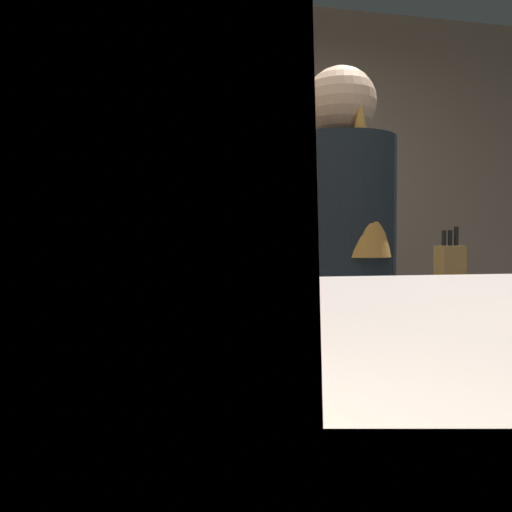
{
  "coord_description": "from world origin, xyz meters",
  "views": [
    {
      "loc": [
        -0.37,
        -1.28,
        1.13
      ],
      "look_at": [
        -0.25,
        -0.75,
        1.11
      ],
      "focal_mm": 37.33,
      "sensor_mm": 36.0,
      "label": 1
    }
  ],
  "objects_px": {
    "bartender": "(341,295)",
    "chefs_knife": "(369,296)",
    "knife_block": "(450,269)",
    "bottle_soy": "(203,213)",
    "pint_glass_near": "(118,27)",
    "mixing_bowl": "(237,293)",
    "bottle_hot_sauce": "(180,214)",
    "bottle_olive_oil": "(167,217)",
    "bottle_vinegar": "(200,219)"
  },
  "relations": [
    {
      "from": "bartender",
      "to": "chefs_knife",
      "type": "xyz_separation_m",
      "value": [
        0.28,
        0.41,
        -0.05
      ]
    },
    {
      "from": "knife_block",
      "to": "bottle_soy",
      "type": "bearing_deg",
      "value": 126.81
    },
    {
      "from": "chefs_knife",
      "to": "bottle_soy",
      "type": "bearing_deg",
      "value": 95.79
    },
    {
      "from": "knife_block",
      "to": "pint_glass_near",
      "type": "relative_size",
      "value": 2.12
    },
    {
      "from": "chefs_knife",
      "to": "mixing_bowl",
      "type": "bearing_deg",
      "value": 161.38
    },
    {
      "from": "chefs_knife",
      "to": "pint_glass_near",
      "type": "height_order",
      "value": "pint_glass_near"
    },
    {
      "from": "knife_block",
      "to": "pint_glass_near",
      "type": "distance_m",
      "value": 2.24
    },
    {
      "from": "bottle_soy",
      "to": "bottle_hot_sauce",
      "type": "relative_size",
      "value": 1.06
    },
    {
      "from": "chefs_knife",
      "to": "bottle_olive_oil",
      "type": "height_order",
      "value": "bottle_olive_oil"
    },
    {
      "from": "knife_block",
      "to": "chefs_knife",
      "type": "bearing_deg",
      "value": 179.89
    },
    {
      "from": "bottle_soy",
      "to": "bottle_hot_sauce",
      "type": "xyz_separation_m",
      "value": [
        -0.13,
        0.01,
        -0.01
      ]
    },
    {
      "from": "pint_glass_near",
      "to": "bottle_soy",
      "type": "relative_size",
      "value": 0.48
    },
    {
      "from": "pint_glass_near",
      "to": "bottle_hot_sauce",
      "type": "bearing_deg",
      "value": 85.47
    },
    {
      "from": "chefs_knife",
      "to": "bottle_vinegar",
      "type": "height_order",
      "value": "bottle_vinegar"
    },
    {
      "from": "knife_block",
      "to": "mixing_bowl",
      "type": "xyz_separation_m",
      "value": [
        -0.88,
        0.0,
        -0.08
      ]
    },
    {
      "from": "bottle_olive_oil",
      "to": "bottle_soy",
      "type": "bearing_deg",
      "value": -0.08
    },
    {
      "from": "chefs_knife",
      "to": "bottle_vinegar",
      "type": "distance_m",
      "value": 1.43
    },
    {
      "from": "bottle_vinegar",
      "to": "bottle_hot_sauce",
      "type": "xyz_separation_m",
      "value": [
        -0.13,
        -0.11,
        0.02
      ]
    },
    {
      "from": "bottle_soy",
      "to": "mixing_bowl",
      "type": "bearing_deg",
      "value": -90.4
    },
    {
      "from": "pint_glass_near",
      "to": "bottle_vinegar",
      "type": "height_order",
      "value": "bottle_vinegar"
    },
    {
      "from": "mixing_bowl",
      "to": "bottle_hot_sauce",
      "type": "relative_size",
      "value": 0.69
    },
    {
      "from": "bottle_vinegar",
      "to": "bottle_olive_oil",
      "type": "height_order",
      "value": "bottle_olive_oil"
    },
    {
      "from": "knife_block",
      "to": "bottle_soy",
      "type": "height_order",
      "value": "bottle_soy"
    },
    {
      "from": "bottle_hot_sauce",
      "to": "bottle_soy",
      "type": "bearing_deg",
      "value": -6.6
    },
    {
      "from": "knife_block",
      "to": "bottle_olive_oil",
      "type": "height_order",
      "value": "bottle_olive_oil"
    },
    {
      "from": "mixing_bowl",
      "to": "pint_glass_near",
      "type": "relative_size",
      "value": 1.35
    },
    {
      "from": "bottle_hot_sauce",
      "to": "chefs_knife",
      "type": "bearing_deg",
      "value": -61.24
    },
    {
      "from": "bottle_vinegar",
      "to": "bottle_hot_sauce",
      "type": "distance_m",
      "value": 0.17
    },
    {
      "from": "bartender",
      "to": "pint_glass_near",
      "type": "bearing_deg",
      "value": 143.43
    },
    {
      "from": "bartender",
      "to": "pint_glass_near",
      "type": "xyz_separation_m",
      "value": [
        -0.61,
        -1.46,
        0.2
      ]
    },
    {
      "from": "bartender",
      "to": "pint_glass_near",
      "type": "relative_size",
      "value": 12.69
    },
    {
      "from": "bottle_soy",
      "to": "bottle_vinegar",
      "type": "xyz_separation_m",
      "value": [
        0.0,
        0.13,
        -0.03
      ]
    },
    {
      "from": "bottle_olive_oil",
      "to": "bottle_hot_sauce",
      "type": "bearing_deg",
      "value": 10.45
    },
    {
      "from": "chefs_knife",
      "to": "bottle_olive_oil",
      "type": "bearing_deg",
      "value": 103.76
    },
    {
      "from": "mixing_bowl",
      "to": "pint_glass_near",
      "type": "bearing_deg",
      "value": -100.96
    },
    {
      "from": "bartender",
      "to": "bottle_hot_sauce",
      "type": "bearing_deg",
      "value": -0.82
    },
    {
      "from": "bartender",
      "to": "bottle_soy",
      "type": "relative_size",
      "value": 6.15
    },
    {
      "from": "mixing_bowl",
      "to": "chefs_knife",
      "type": "height_order",
      "value": "mixing_bowl"
    },
    {
      "from": "bottle_olive_oil",
      "to": "bottle_vinegar",
      "type": "bearing_deg",
      "value": 31.06
    },
    {
      "from": "bartender",
      "to": "knife_block",
      "type": "distance_m",
      "value": 0.75
    },
    {
      "from": "chefs_knife",
      "to": "bottle_hot_sauce",
      "type": "relative_size",
      "value": 0.94
    },
    {
      "from": "bartender",
      "to": "pint_glass_near",
      "type": "distance_m",
      "value": 1.59
    },
    {
      "from": "bottle_hot_sauce",
      "to": "bottle_vinegar",
      "type": "bearing_deg",
      "value": 40.68
    },
    {
      "from": "knife_block",
      "to": "bottle_hot_sauce",
      "type": "distance_m",
      "value": 1.57
    },
    {
      "from": "pint_glass_near",
      "to": "chefs_knife",
      "type": "bearing_deg",
      "value": 64.53
    },
    {
      "from": "bottle_soy",
      "to": "bottle_hot_sauce",
      "type": "height_order",
      "value": "bottle_soy"
    },
    {
      "from": "knife_block",
      "to": "bottle_soy",
      "type": "distance_m",
      "value": 1.48
    },
    {
      "from": "bartender",
      "to": "bottle_vinegar",
      "type": "distance_m",
      "value": 1.74
    },
    {
      "from": "bartender",
      "to": "bottle_soy",
      "type": "height_order",
      "value": "bartender"
    },
    {
      "from": "mixing_bowl",
      "to": "chefs_knife",
      "type": "xyz_separation_m",
      "value": [
        0.53,
        -0.0,
        -0.02
      ]
    }
  ]
}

